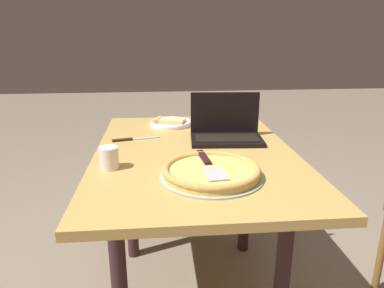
{
  "coord_description": "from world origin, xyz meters",
  "views": [
    {
      "loc": [
        1.48,
        -0.15,
        1.24
      ],
      "look_at": [
        0.04,
        -0.02,
        0.78
      ],
      "focal_mm": 33.42,
      "sensor_mm": 36.0,
      "label": 1
    }
  ],
  "objects_px": {
    "pizza_plate": "(170,123)",
    "table_knife": "(131,139)",
    "drink_cup": "(109,158)",
    "pizza_tray": "(211,171)",
    "laptop": "(226,130)",
    "dining_table": "(195,172)"
  },
  "relations": [
    {
      "from": "pizza_plate",
      "to": "table_knife",
      "type": "distance_m",
      "value": 0.33
    },
    {
      "from": "drink_cup",
      "to": "pizza_tray",
      "type": "bearing_deg",
      "value": 72.75
    },
    {
      "from": "pizza_plate",
      "to": "laptop",
      "type": "bearing_deg",
      "value": 40.28
    },
    {
      "from": "dining_table",
      "to": "laptop",
      "type": "height_order",
      "value": "laptop"
    },
    {
      "from": "pizza_tray",
      "to": "drink_cup",
      "type": "distance_m",
      "value": 0.39
    },
    {
      "from": "table_knife",
      "to": "pizza_plate",
      "type": "bearing_deg",
      "value": 143.52
    },
    {
      "from": "pizza_tray",
      "to": "table_knife",
      "type": "bearing_deg",
      "value": -146.5
    },
    {
      "from": "dining_table",
      "to": "pizza_tray",
      "type": "bearing_deg",
      "value": 5.64
    },
    {
      "from": "pizza_plate",
      "to": "dining_table",
      "type": "bearing_deg",
      "value": 11.54
    },
    {
      "from": "pizza_tray",
      "to": "table_knife",
      "type": "height_order",
      "value": "pizza_tray"
    },
    {
      "from": "dining_table",
      "to": "pizza_tray",
      "type": "relative_size",
      "value": 3.35
    },
    {
      "from": "table_knife",
      "to": "laptop",
      "type": "bearing_deg",
      "value": 85.54
    },
    {
      "from": "table_knife",
      "to": "drink_cup",
      "type": "xyz_separation_m",
      "value": [
        0.36,
        -0.06,
        0.04
      ]
    },
    {
      "from": "dining_table",
      "to": "drink_cup",
      "type": "relative_size",
      "value": 14.76
    },
    {
      "from": "pizza_tray",
      "to": "table_knife",
      "type": "xyz_separation_m",
      "value": [
        -0.48,
        -0.32,
        -0.02
      ]
    },
    {
      "from": "drink_cup",
      "to": "dining_table",
      "type": "bearing_deg",
      "value": 118.14
    },
    {
      "from": "dining_table",
      "to": "pizza_tray",
      "type": "distance_m",
      "value": 0.33
    },
    {
      "from": "dining_table",
      "to": "laptop",
      "type": "relative_size",
      "value": 3.63
    },
    {
      "from": "dining_table",
      "to": "pizza_plate",
      "type": "relative_size",
      "value": 5.38
    },
    {
      "from": "laptop",
      "to": "pizza_plate",
      "type": "relative_size",
      "value": 1.48
    },
    {
      "from": "dining_table",
      "to": "table_knife",
      "type": "xyz_separation_m",
      "value": [
        -0.18,
        -0.29,
        0.11
      ]
    },
    {
      "from": "pizza_plate",
      "to": "table_knife",
      "type": "height_order",
      "value": "pizza_plate"
    }
  ]
}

